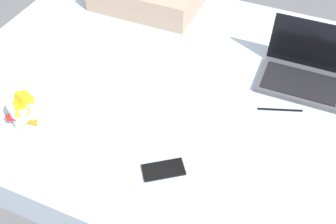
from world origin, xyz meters
TOP-DOWN VIEW (x-y plane):
  - bed_mattress at (0.00, 0.00)cm, footprint 180.00×140.00cm
  - laptop at (48.42, 20.16)cm, footprint 33.21×23.30cm
  - snack_cup at (-40.35, -44.24)cm, footprint 10.16×9.95cm
  - cell_phone at (14.41, -43.54)cm, footprint 15.34×13.69cm
  - charger_cable at (44.14, -0.56)cm, footprint 16.22×6.25cm

SIDE VIEW (x-z plane):
  - bed_mattress at x=0.00cm, z-range 0.00..18.00cm
  - charger_cable at x=44.14cm, z-range 18.00..18.60cm
  - cell_phone at x=14.41cm, z-range 18.00..18.80cm
  - laptop at x=48.42cm, z-range 10.91..33.91cm
  - snack_cup at x=-40.35cm, z-range 16.73..31.44cm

